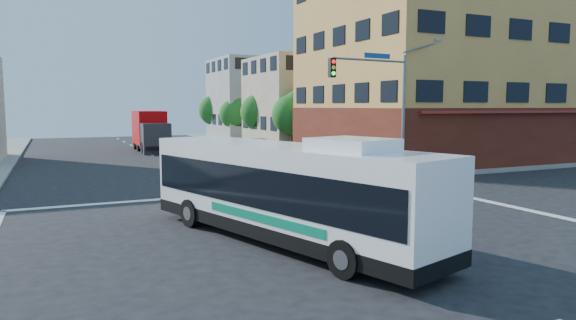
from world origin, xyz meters
name	(u,v)px	position (x,y,z in m)	size (l,w,h in m)	color
ground	(331,243)	(0.00, 0.00, 0.00)	(120.00, 120.00, 0.00)	black
sidewalk_ne	(442,140)	(35.00, 35.00, 0.07)	(50.00, 50.00, 0.15)	gray
corner_building_ne	(439,83)	(19.99, 18.48, 5.89)	(18.10, 15.44, 14.00)	gold
building_east_near	(313,102)	(16.98, 33.98, 4.51)	(12.06, 10.06, 9.00)	#C1B593
building_east_far	(262,99)	(16.98, 47.98, 5.01)	(12.06, 10.06, 10.00)	#A2A39E
signal_mast_ne	(381,90)	(9.08, 10.62, 4.98)	(7.91, 1.13, 8.07)	slate
street_tree_a	(293,112)	(11.90, 27.92, 3.59)	(3.60, 3.60, 5.53)	#321F12
street_tree_b	(260,110)	(11.90, 35.92, 3.75)	(3.80, 3.80, 5.79)	#321F12
street_tree_c	(235,112)	(11.90, 43.92, 3.46)	(3.40, 3.40, 5.29)	#321F12
street_tree_d	(215,108)	(11.90, 51.92, 3.88)	(4.00, 4.00, 6.03)	#321F12
transit_bus	(283,190)	(-1.28, 0.72, 1.60)	(5.44, 11.29, 3.28)	black
box_truck	(151,132)	(0.66, 34.81, 1.78)	(2.60, 8.21, 3.67)	#2A292E
parked_car	(261,146)	(8.82, 27.99, 0.72)	(1.70, 4.23, 1.44)	#DDAA52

